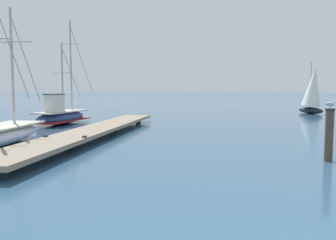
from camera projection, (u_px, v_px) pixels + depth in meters
name	position (u px, v px, depth m)	size (l,w,h in m)	color
floating_dock	(96.00, 130.00, 16.81)	(2.48, 17.07, 0.53)	gray
fishing_boat_0	(61.00, 115.00, 22.89)	(2.34, 7.11, 6.93)	navy
mooring_piling	(329.00, 134.00, 11.13)	(0.30, 0.30, 1.70)	#4C3D2D
perched_seagull	(330.00, 104.00, 11.04)	(0.38, 0.16, 0.27)	gold
distant_sailboat	(313.00, 91.00, 32.37)	(2.49, 3.56, 4.80)	black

